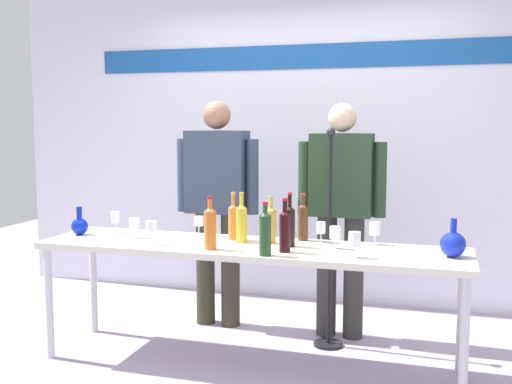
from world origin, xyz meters
name	(u,v)px	position (x,y,z in m)	size (l,w,h in m)	color
ground_plane	(249,364)	(0.00, 0.00, 0.00)	(10.00, 10.00, 0.00)	#A797B0
back_wall	(305,125)	(0.00, 1.59, 1.50)	(5.35, 0.11, 3.00)	white
display_table	(249,254)	(0.00, 0.00, 0.71)	(2.66, 0.63, 0.77)	silver
decanter_blue_left	(80,226)	(-1.21, 0.01, 0.83)	(0.11, 0.11, 0.19)	#0B21B8
decanter_blue_right	(453,244)	(1.20, 0.01, 0.84)	(0.15, 0.15, 0.22)	#1426B7
presenter_left	(217,197)	(-0.46, 0.68, 0.97)	(0.64, 0.22, 1.68)	#333020
presenter_right	(341,205)	(0.46, 0.68, 0.95)	(0.62, 0.22, 1.66)	#34332F
wine_bottle_0	(303,220)	(0.28, 0.25, 0.90)	(0.06, 0.06, 0.31)	#502E18
wine_bottle_1	(271,223)	(0.11, 0.12, 0.89)	(0.07, 0.07, 0.29)	gold
wine_bottle_2	(290,224)	(0.25, 0.03, 0.90)	(0.06, 0.06, 0.33)	black
wine_bottle_3	(285,229)	(0.26, -0.13, 0.90)	(0.07, 0.07, 0.32)	black
wine_bottle_4	(242,222)	(-0.07, 0.08, 0.90)	(0.07, 0.07, 0.32)	gold
wine_bottle_5	(210,227)	(-0.18, -0.19, 0.91)	(0.07, 0.07, 0.32)	#CE6623
wine_bottle_6	(265,232)	(0.18, -0.26, 0.90)	(0.07, 0.07, 0.31)	#203F22
wine_bottle_7	(233,220)	(-0.15, 0.15, 0.90)	(0.07, 0.07, 0.31)	orange
wine_glass_left_0	(199,221)	(-0.43, 0.23, 0.86)	(0.07, 0.07, 0.13)	white
wine_glass_left_1	(115,218)	(-1.02, 0.16, 0.87)	(0.06, 0.06, 0.15)	white
wine_glass_left_2	(151,227)	(-0.59, -0.15, 0.88)	(0.07, 0.07, 0.15)	white
wine_glass_left_3	(134,223)	(-0.80, 0.02, 0.86)	(0.07, 0.07, 0.13)	white
wine_glass_right_0	(321,228)	(0.41, 0.22, 0.86)	(0.06, 0.06, 0.13)	white
wine_glass_right_1	(355,240)	(0.67, -0.16, 0.87)	(0.07, 0.07, 0.15)	white
wine_glass_right_2	(375,229)	(0.74, 0.25, 0.87)	(0.07, 0.07, 0.14)	white
wine_glass_right_3	(335,233)	(0.53, 0.05, 0.86)	(0.07, 0.07, 0.14)	white
microphone_stand	(329,275)	(0.42, 0.47, 0.50)	(0.20, 0.20, 1.49)	black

